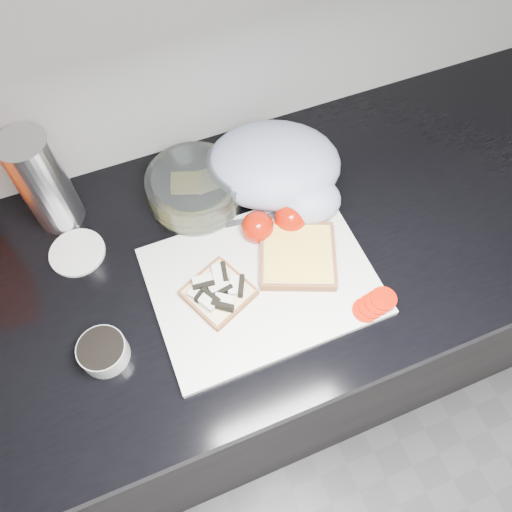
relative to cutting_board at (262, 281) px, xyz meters
The scene contains 13 objects.
base_cabinet 0.49m from the cutting_board, 143.19° to the left, with size 3.50×0.60×0.86m, color black.
countertop 0.13m from the cutting_board, 143.19° to the left, with size 3.50×0.64×0.04m, color black.
cutting_board is the anchor object (origin of this frame).
bread_left 0.09m from the cutting_board, behind, with size 0.14×0.14×0.03m.
bread_right 0.08m from the cutting_board, 12.36° to the left, with size 0.19×0.19×0.02m.
tomato_slices 0.21m from the cutting_board, 37.21° to the right, with size 0.09×0.06×0.02m.
knife 0.15m from the cutting_board, 51.61° to the left, with size 0.19×0.04×0.01m.
seed_tub 0.30m from the cutting_board, behind, with size 0.08×0.08×0.04m.
tub_lid 0.36m from the cutting_board, 147.97° to the left, with size 0.11×0.11×0.01m, color silver.
glass_bowl 0.23m from the cutting_board, 103.43° to the left, with size 0.19×0.19×0.08m.
steel_canister 0.44m from the cutting_board, 137.50° to the left, with size 0.09×0.09×0.21m, color silver.
grocery_bag 0.23m from the cutting_board, 59.57° to the left, with size 0.33×0.31×0.12m.
whole_tomatoes 0.12m from the cutting_board, 56.30° to the left, with size 0.13×0.07×0.06m.
Camera 1 is at (-0.06, 0.74, 1.72)m, focal length 35.00 mm.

